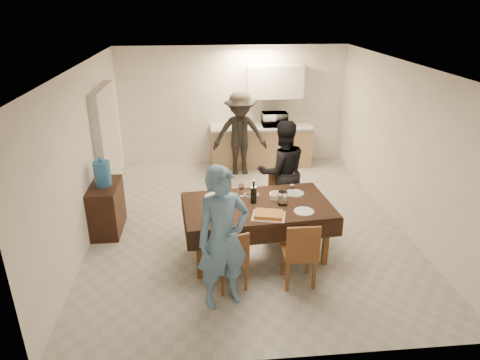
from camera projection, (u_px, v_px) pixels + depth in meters
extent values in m
cube|color=#9D9D99|center=(248.00, 222.00, 7.25)|extent=(5.00, 6.00, 0.02)
cube|color=white|center=(249.00, 65.00, 6.23)|extent=(5.00, 6.00, 0.02)
cube|color=white|center=(233.00, 106.00, 9.49)|extent=(5.00, 0.02, 2.60)
cube|color=white|center=(284.00, 253.00, 3.99)|extent=(5.00, 0.02, 2.60)
cube|color=white|center=(86.00, 155.00, 6.52)|extent=(0.02, 6.00, 2.60)
cube|color=white|center=(400.00, 145.00, 6.96)|extent=(0.02, 6.00, 2.60)
cube|color=beige|center=(108.00, 145.00, 7.72)|extent=(0.15, 1.40, 2.10)
cube|color=tan|center=(261.00, 147.00, 9.59)|extent=(2.20, 0.60, 0.86)
cube|color=#AEAFAA|center=(261.00, 127.00, 9.41)|extent=(2.24, 0.64, 0.05)
cube|color=silver|center=(275.00, 82.00, 9.19)|extent=(1.20, 0.34, 0.70)
cube|color=black|center=(257.00, 206.00, 6.06)|extent=(2.17, 1.39, 0.04)
cube|color=brown|center=(257.00, 230.00, 6.22)|extent=(0.08, 0.08, 0.77)
cube|color=brown|center=(230.00, 259.00, 5.48)|extent=(0.48, 0.48, 0.05)
cube|color=brown|center=(231.00, 251.00, 5.23)|extent=(0.38, 0.14, 0.41)
cube|color=brown|center=(299.00, 253.00, 5.54)|extent=(0.43, 0.43, 0.05)
cube|color=brown|center=(304.00, 243.00, 5.27)|extent=(0.43, 0.05, 0.46)
cube|color=brown|center=(223.00, 207.00, 6.86)|extent=(0.46, 0.46, 0.05)
cube|color=brown|center=(223.00, 199.00, 6.61)|extent=(0.38, 0.12, 0.41)
cube|color=brown|center=(278.00, 202.00, 6.92)|extent=(0.55, 0.55, 0.05)
cube|color=brown|center=(281.00, 193.00, 6.64)|extent=(0.41, 0.19, 0.46)
cube|color=black|center=(107.00, 208.00, 6.86)|extent=(0.43, 0.87, 0.80)
cylinder|color=#387FCA|center=(102.00, 173.00, 6.63)|extent=(0.26, 0.26, 0.39)
cylinder|color=white|center=(283.00, 198.00, 6.00)|extent=(0.13, 0.13, 0.20)
cube|color=#D3843D|center=(269.00, 215.00, 5.70)|extent=(0.50, 0.42, 0.05)
cylinder|color=silver|center=(276.00, 196.00, 6.23)|extent=(0.19, 0.19, 0.08)
cylinder|color=silver|center=(252.00, 195.00, 6.30)|extent=(0.20, 0.20, 0.03)
cylinder|color=silver|center=(216.00, 215.00, 5.72)|extent=(0.28, 0.28, 0.02)
cylinder|color=silver|center=(304.00, 211.00, 5.83)|extent=(0.28, 0.28, 0.02)
cylinder|color=silver|center=(214.00, 196.00, 6.27)|extent=(0.28, 0.28, 0.02)
cylinder|color=silver|center=(295.00, 193.00, 6.38)|extent=(0.28, 0.28, 0.02)
imported|color=silver|center=(275.00, 119.00, 9.37)|extent=(0.54, 0.37, 0.30)
imported|color=#5A85B0|center=(223.00, 239.00, 5.01)|extent=(0.76, 0.63, 1.80)
imported|color=black|center=(282.00, 172.00, 7.04)|extent=(0.93, 0.77, 1.73)
imported|color=black|center=(240.00, 134.00, 8.95)|extent=(1.14, 0.66, 1.77)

